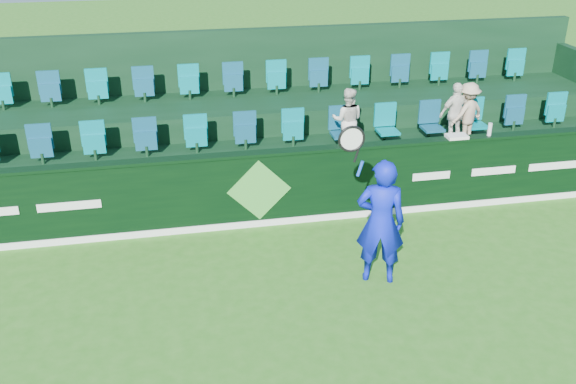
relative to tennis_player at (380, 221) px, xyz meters
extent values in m
plane|color=#2A6D19|center=(-1.48, -1.93, -0.98)|extent=(60.00, 60.00, 0.00)
cube|color=black|center=(-1.48, 2.07, -0.33)|extent=(16.00, 0.20, 1.30)
cube|color=black|center=(-1.48, 2.07, 0.34)|extent=(16.00, 0.24, 0.05)
cube|color=white|center=(-1.48, 1.96, -0.92)|extent=(16.00, 0.02, 0.12)
cube|color=green|center=(-1.48, 1.96, -0.28)|extent=(1.10, 0.02, 1.10)
cube|color=white|center=(-4.58, 1.96, -0.28)|extent=(1.00, 0.01, 0.14)
cube|color=white|center=(1.62, 1.96, -0.28)|extent=(0.70, 0.01, 0.14)
cube|color=white|center=(2.82, 1.96, -0.28)|extent=(0.85, 0.01, 0.14)
cube|color=white|center=(4.02, 1.96, -0.28)|extent=(1.00, 0.01, 0.14)
cube|color=black|center=(-1.48, 3.17, -0.58)|extent=(16.00, 2.00, 0.80)
cube|color=black|center=(-1.48, 5.07, -0.33)|extent=(16.00, 1.80, 1.30)
cube|color=black|center=(-1.48, 6.07, 0.32)|extent=(16.00, 0.20, 2.60)
cube|color=#01777E|center=(-1.48, 3.57, 0.12)|extent=(13.50, 0.50, 0.60)
cube|color=#01777E|center=(-1.48, 5.37, 0.62)|extent=(13.50, 0.50, 0.60)
imported|color=#0B19C8|center=(0.01, 0.00, -0.01)|extent=(0.81, 0.65, 1.94)
cylinder|color=#143FBF|center=(-0.38, -0.10, 0.90)|extent=(0.10, 0.04, 0.22)
cylinder|color=black|center=(-0.44, -0.10, 1.10)|extent=(0.09, 0.03, 0.20)
torus|color=black|center=(-0.52, -0.10, 1.34)|extent=(0.46, 0.04, 0.46)
cylinder|color=silver|center=(-0.52, -0.10, 1.34)|extent=(0.38, 0.01, 0.38)
imported|color=beige|center=(0.40, 3.19, 0.43)|extent=(0.71, 0.63, 1.23)
imported|color=silver|center=(2.56, 3.19, 0.42)|extent=(0.75, 0.42, 1.21)
imported|color=tan|center=(2.80, 3.19, 0.42)|extent=(0.88, 0.70, 1.20)
cube|color=white|center=(2.08, 2.07, 0.40)|extent=(0.37, 0.24, 0.06)
cylinder|color=silver|center=(2.69, 2.07, 0.48)|extent=(0.07, 0.07, 0.23)
camera|label=1|loc=(-2.88, -7.78, 4.37)|focal=40.00mm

